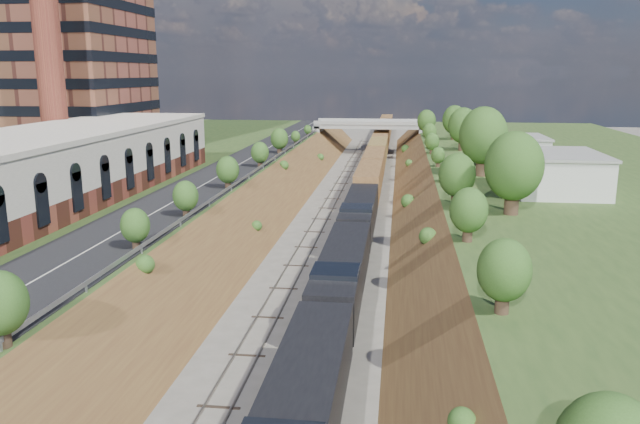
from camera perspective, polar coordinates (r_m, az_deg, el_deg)
platform_left at (r=88.29m, az=-19.59°, el=2.00°), size 44.00×180.00×5.00m
platform_right at (r=83.10m, az=25.59°, el=0.86°), size 44.00×180.00×5.00m
embankment_left at (r=81.32m, az=-5.47°, el=0.03°), size 10.00×180.00×10.00m
embankment_right at (r=79.48m, az=10.19°, el=-0.42°), size 10.00×180.00×10.00m
rail_left_track at (r=79.89m, az=0.41°, el=-0.08°), size 1.58×180.00×0.18m
rail_right_track at (r=79.45m, az=4.14°, el=-0.18°), size 1.58×180.00×0.18m
road at (r=81.48m, az=-8.64°, el=3.58°), size 8.00×180.00×0.10m
guardrail at (r=80.19m, az=-5.87°, el=3.87°), size 0.10×171.00×0.70m
commercial_building at (r=66.00m, az=-24.59°, el=3.50°), size 14.30×62.30×7.00m
smokestack at (r=85.21m, az=-23.87°, el=16.54°), size 3.20×3.20×40.00m
overpass at (r=140.11m, az=4.55°, el=7.38°), size 24.50×8.30×7.40m
white_building_near at (r=72.16m, az=20.69°, el=3.31°), size 9.00×12.00×4.00m
white_building_far at (r=93.44m, az=17.35°, el=5.38°), size 8.00×10.00×3.60m
tree_right_large at (r=58.87m, az=17.31°, el=3.96°), size 5.25×5.25×7.61m
tree_left_crest at (r=43.04m, az=-18.48°, el=-2.34°), size 2.45×2.45×3.55m
freight_train at (r=111.37m, az=5.13°, el=4.90°), size 3.28×183.97×4.84m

